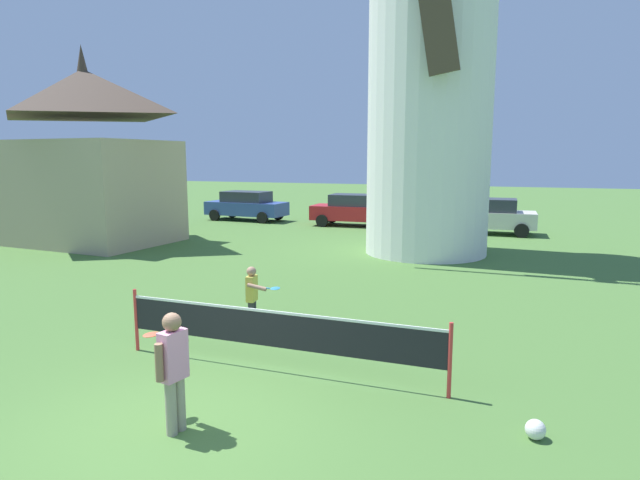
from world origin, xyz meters
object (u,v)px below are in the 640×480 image
Objects in this scene: windmill at (431,47)px; stray_ball at (535,429)px; player_near at (173,365)px; chapel at (88,159)px; parked_car_blue at (246,205)px; parked_car_red at (355,210)px; tennis_net at (276,330)px; player_far at (253,294)px; parked_car_cream at (490,216)px.

stray_ball is (3.33, -12.20, -6.90)m from windmill.
chapel is at bearing 136.57° from player_near.
parked_car_blue is 1.02× the size of parked_car_red.
stray_ball is (3.80, -0.77, -0.56)m from tennis_net.
tennis_net is 1.23× the size of parked_car_blue.
parked_car_red reaches higher than player_far.
player_near is 0.20× the size of chapel.
player_near is 0.35× the size of parked_car_red.
tennis_net is at bearing -60.51° from parked_car_blue.
parked_car_cream is at bearing 28.62° from chapel.
tennis_net is 4.31× the size of player_far.
parked_car_blue is at bearing 118.62° from player_far.
player_near is at bearing -79.61° from parked_car_red.
player_far is 13.61m from chapel.
parked_car_cream is at bearing -4.63° from parked_car_red.
windmill is 13.96m from parked_car_blue.
windmill is 12.08× the size of player_far.
player_near reaches higher than player_far.
stray_ball is at bearing -31.73° from chapel.
stray_ball is 20.16m from parked_car_red.
parked_car_blue is at bearing 115.97° from player_near.
tennis_net is at bearing 168.54° from stray_ball.
windmill is 14.92m from player_near.
chapel is at bearing 148.27° from stray_ball.
player_far is 5.19× the size of stray_ball.
chapel is (-16.18, 10.00, 3.16)m from stray_ball.
player_near is 19.61m from parked_car_cream.
parked_car_cream reaches higher than tennis_net.
parked_car_cream is at bearing 81.96° from player_near.
windmill is 9.97m from parked_car_red.
player_far is 18.51m from parked_car_blue.
player_far is 0.33× the size of parked_car_cream.
parked_car_blue is 1.14× the size of parked_car_cream.
windmill is 3.94× the size of parked_car_cream.
tennis_net is 22.37× the size of stray_ball.
parked_car_blue is 0.58× the size of chapel.
parked_car_cream is (12.54, -0.71, -0.00)m from parked_car_blue.
parked_car_blue is at bearing 126.67° from stray_ball.
parked_car_cream is (2.74, 19.41, -0.05)m from player_near.
parked_car_cream reaches higher than player_near.
parked_car_blue is at bearing 75.88° from chapel.
windmill reaches higher than stray_ball.
tennis_net is 2.18m from player_far.
player_far is at bearing 153.79° from stray_ball.
stray_ball is 0.06× the size of parked_car_cream.
parked_car_red is (-2.72, 16.06, 0.10)m from player_far.
parked_car_red reaches higher than player_near.
parked_car_blue is at bearing 176.75° from parked_car_cream.
windmill is 11.70m from player_far.
player_near is at bearing -93.54° from windmill.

